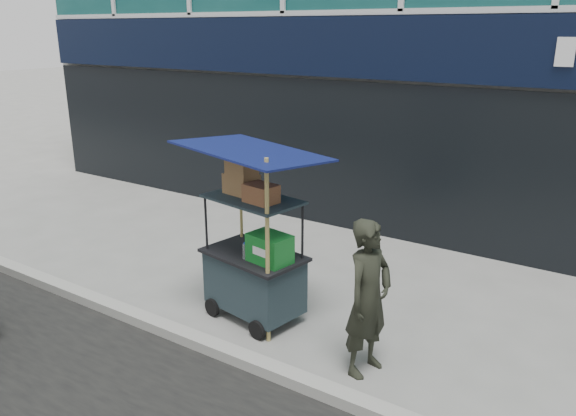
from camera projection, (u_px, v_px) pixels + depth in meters
The scene contains 4 objects.
ground at pixel (236, 347), 5.85m from camera, with size 80.00×80.00×0.00m, color slate.
curb at pixel (223, 351), 5.68m from camera, with size 80.00×0.18×0.12m, color gray.
vendor_cart at pixel (254, 260), 6.25m from camera, with size 1.66×1.30×2.04m.
vendor_man at pixel (368, 298), 5.24m from camera, with size 0.56×0.37×1.54m, color black.
Camera 1 is at (3.28, -3.98, 3.18)m, focal length 35.00 mm.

